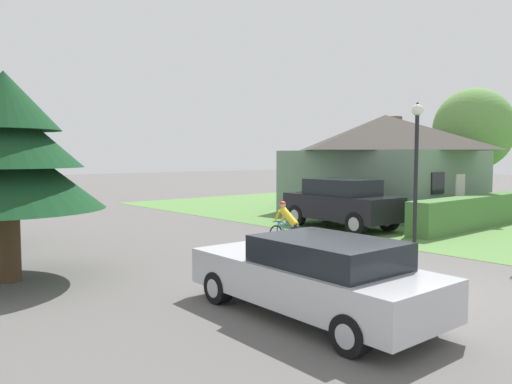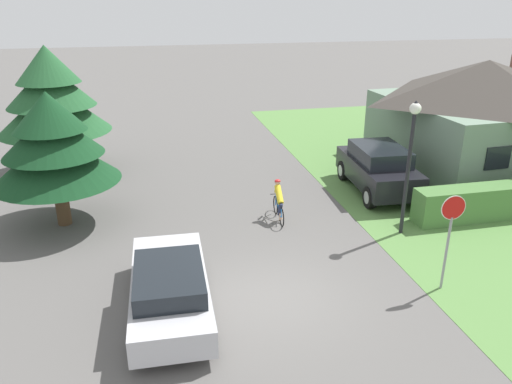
{
  "view_description": "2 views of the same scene",
  "coord_description": "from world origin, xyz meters",
  "px_view_note": "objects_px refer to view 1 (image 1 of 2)",
  "views": [
    {
      "loc": [
        -9.09,
        -5.8,
        2.79
      ],
      "look_at": [
        0.17,
        4.91,
        1.77
      ],
      "focal_mm": 35.0,
      "sensor_mm": 36.0,
      "label": 1
    },
    {
      "loc": [
        -2.99,
        -10.86,
        7.54
      ],
      "look_at": [
        0.42,
        4.37,
        1.29
      ],
      "focal_mm": 35.0,
      "sensor_mm": 36.0,
      "label": 2
    }
  ],
  "objects_px": {
    "deciduous_tree_right": "(473,129)",
    "parked_suv_right": "(341,203)",
    "cottage_house": "(385,162)",
    "cyclist": "(288,226)",
    "sedan_left_lane": "(314,276)",
    "street_lamp": "(417,148)",
    "conifer_tall_near": "(6,151)"
  },
  "relations": [
    {
      "from": "parked_suv_right",
      "to": "street_lamp",
      "type": "distance_m",
      "value": 4.32
    },
    {
      "from": "cyclist",
      "to": "street_lamp",
      "type": "relative_size",
      "value": 0.39
    },
    {
      "from": "cyclist",
      "to": "parked_suv_right",
      "type": "xyz_separation_m",
      "value": [
        4.6,
        1.76,
        0.29
      ]
    },
    {
      "from": "cottage_house",
      "to": "street_lamp",
      "type": "distance_m",
      "value": 9.01
    },
    {
      "from": "street_lamp",
      "to": "cyclist",
      "type": "bearing_deg",
      "value": 152.62
    },
    {
      "from": "cottage_house",
      "to": "cyclist",
      "type": "relative_size",
      "value": 4.92
    },
    {
      "from": "parked_suv_right",
      "to": "deciduous_tree_right",
      "type": "distance_m",
      "value": 11.62
    },
    {
      "from": "cyclist",
      "to": "parked_suv_right",
      "type": "distance_m",
      "value": 4.94
    },
    {
      "from": "cottage_house",
      "to": "street_lamp",
      "type": "height_order",
      "value": "cottage_house"
    },
    {
      "from": "sedan_left_lane",
      "to": "street_lamp",
      "type": "relative_size",
      "value": 1.07
    },
    {
      "from": "cyclist",
      "to": "parked_suv_right",
      "type": "relative_size",
      "value": 0.37
    },
    {
      "from": "parked_suv_right",
      "to": "deciduous_tree_right",
      "type": "relative_size",
      "value": 0.73
    },
    {
      "from": "cyclist",
      "to": "conifer_tall_near",
      "type": "height_order",
      "value": "conifer_tall_near"
    },
    {
      "from": "cyclist",
      "to": "cottage_house",
      "type": "bearing_deg",
      "value": -66.31
    },
    {
      "from": "cottage_house",
      "to": "parked_suv_right",
      "type": "relative_size",
      "value": 1.84
    },
    {
      "from": "sedan_left_lane",
      "to": "conifer_tall_near",
      "type": "relative_size",
      "value": 1.04
    },
    {
      "from": "sedan_left_lane",
      "to": "parked_suv_right",
      "type": "distance_m",
      "value": 10.9
    },
    {
      "from": "cyclist",
      "to": "street_lamp",
      "type": "xyz_separation_m",
      "value": [
        3.75,
        -1.94,
        2.35
      ]
    },
    {
      "from": "street_lamp",
      "to": "deciduous_tree_right",
      "type": "relative_size",
      "value": 0.7
    },
    {
      "from": "sedan_left_lane",
      "to": "street_lamp",
      "type": "bearing_deg",
      "value": -68.28
    },
    {
      "from": "sedan_left_lane",
      "to": "cottage_house",
      "type": "bearing_deg",
      "value": -57.44
    },
    {
      "from": "street_lamp",
      "to": "conifer_tall_near",
      "type": "height_order",
      "value": "conifer_tall_near"
    },
    {
      "from": "cottage_house",
      "to": "parked_suv_right",
      "type": "xyz_separation_m",
      "value": [
        -5.95,
        -2.19,
        -1.51
      ]
    },
    {
      "from": "cyclist",
      "to": "deciduous_tree_right",
      "type": "distance_m",
      "value": 16.28
    },
    {
      "from": "cottage_house",
      "to": "deciduous_tree_right",
      "type": "height_order",
      "value": "deciduous_tree_right"
    },
    {
      "from": "cottage_house",
      "to": "cyclist",
      "type": "height_order",
      "value": "cottage_house"
    },
    {
      "from": "deciduous_tree_right",
      "to": "parked_suv_right",
      "type": "bearing_deg",
      "value": -178.63
    },
    {
      "from": "cyclist",
      "to": "parked_suv_right",
      "type": "bearing_deg",
      "value": -65.94
    },
    {
      "from": "sedan_left_lane",
      "to": "parked_suv_right",
      "type": "height_order",
      "value": "parked_suv_right"
    },
    {
      "from": "cottage_house",
      "to": "cyclist",
      "type": "distance_m",
      "value": 11.41
    },
    {
      "from": "deciduous_tree_right",
      "to": "cottage_house",
      "type": "bearing_deg",
      "value": 159.79
    },
    {
      "from": "sedan_left_lane",
      "to": "parked_suv_right",
      "type": "xyz_separation_m",
      "value": [
        8.71,
        6.56,
        0.27
      ]
    }
  ]
}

